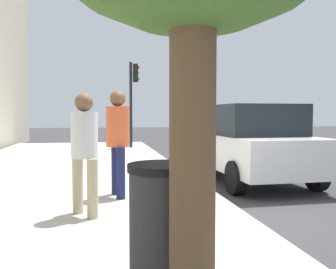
{
  "coord_description": "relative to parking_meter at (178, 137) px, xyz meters",
  "views": [
    {
      "loc": [
        -5.13,
        2.02,
        1.55
      ],
      "look_at": [
        1.15,
        0.91,
        1.21
      ],
      "focal_mm": 40.17,
      "sensor_mm": 36.0,
      "label": 1
    }
  ],
  "objects": [
    {
      "name": "sidewalk_slab",
      "position": [
        -1.29,
        2.29,
        -1.09
      ],
      "size": [
        28.0,
        6.0,
        0.15
      ],
      "primitive_type": "cube",
      "color": "#B7B2A8",
      "rests_on": "ground_plane"
    },
    {
      "name": "traffic_signal",
      "position": [
        9.53,
        -0.02,
        1.41
      ],
      "size": [
        0.24,
        0.44,
        3.6
      ],
      "color": "black",
      "rests_on": "sidewalk_slab"
    },
    {
      "name": "ground_plane",
      "position": [
        -1.29,
        -0.71,
        -1.17
      ],
      "size": [
        80.0,
        80.0,
        0.0
      ],
      "primitive_type": "plane",
      "color": "#38383A",
      "rests_on": "ground"
    },
    {
      "name": "pedestrian_bystander",
      "position": [
        -1.15,
        1.55,
        -0.03
      ],
      "size": [
        0.45,
        0.37,
        1.69
      ],
      "rotation": [
        0.0,
        0.0,
        -0.95
      ],
      "color": "tan",
      "rests_on": "sidewalk_slab"
    },
    {
      "name": "parked_sedan_near",
      "position": [
        1.84,
        -2.06,
        -0.27
      ],
      "size": [
        4.46,
        2.08,
        1.77
      ],
      "color": "silver",
      "rests_on": "ground_plane"
    },
    {
      "name": "pedestrian_at_meter",
      "position": [
        -0.01,
        1.04,
        0.05
      ],
      "size": [
        0.54,
        0.39,
        1.8
      ],
      "rotation": [
        0.0,
        0.0,
        -1.4
      ],
      "color": "#191E4C",
      "rests_on": "sidewalk_slab"
    },
    {
      "name": "parking_meter",
      "position": [
        0.0,
        0.0,
        0.0
      ],
      "size": [
        0.36,
        0.12,
        1.41
      ],
      "color": "gray",
      "rests_on": "sidewalk_slab"
    },
    {
      "name": "trash_bin",
      "position": [
        -3.5,
        0.83,
        -0.51
      ],
      "size": [
        0.59,
        0.59,
        1.01
      ],
      "color": "#2D2D33",
      "rests_on": "sidewalk_slab"
    }
  ]
}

